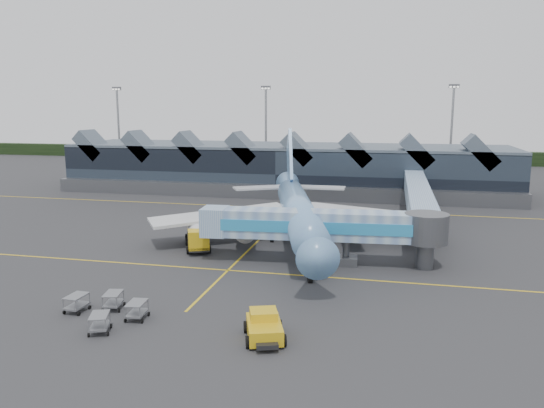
% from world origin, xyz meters
% --- Properties ---
extents(ground, '(260.00, 260.00, 0.00)m').
position_xyz_m(ground, '(0.00, 0.00, 0.00)').
color(ground, '#292A2C').
rests_on(ground, ground).
extents(taxi_stripes, '(120.00, 60.00, 0.01)m').
position_xyz_m(taxi_stripes, '(0.00, 10.00, 0.01)').
color(taxi_stripes, yellow).
rests_on(taxi_stripes, ground).
extents(tree_line_far, '(260.00, 4.00, 4.00)m').
position_xyz_m(tree_line_far, '(0.00, 110.00, 2.00)').
color(tree_line_far, black).
rests_on(tree_line_far, ground).
extents(terminal, '(90.00, 22.25, 12.52)m').
position_xyz_m(terminal, '(-5.07, 47.35, 4.88)').
color(terminal, black).
rests_on(terminal, ground).
extents(light_masts, '(132.40, 42.56, 22.45)m').
position_xyz_m(light_masts, '(21.00, 62.80, 12.49)').
color(light_masts, gray).
rests_on(light_masts, ground).
extents(main_airliner, '(37.47, 43.92, 14.30)m').
position_xyz_m(main_airliner, '(4.99, 6.18, 4.20)').
color(main_airliner, '#6C97DB').
rests_on(main_airliner, ground).
extents(jet_bridge, '(27.02, 5.91, 6.15)m').
position_xyz_m(jet_bridge, '(10.96, -3.27, 4.27)').
color(jet_bridge, '#7595C3').
rests_on(jet_bridge, ground).
extents(fuel_truck, '(5.82, 9.57, 3.28)m').
position_xyz_m(fuel_truck, '(-6.72, 0.62, 1.84)').
color(fuel_truck, black).
rests_on(fuel_truck, ground).
extents(pushback_tug, '(3.96, 5.06, 2.04)m').
position_xyz_m(pushback_tug, '(7.81, -23.66, 0.92)').
color(pushback_tug, gold).
rests_on(pushback_tug, ground).
extents(baggage_carts, '(7.25, 6.99, 1.46)m').
position_xyz_m(baggage_carts, '(-5.87, -22.61, 0.82)').
color(baggage_carts, gray).
rests_on(baggage_carts, ground).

